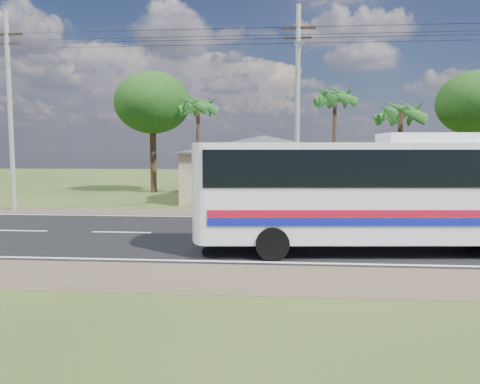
# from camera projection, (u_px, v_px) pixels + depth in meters

# --- Properties ---
(ground) EXTENTS (120.00, 120.00, 0.00)m
(ground) POSITION_uv_depth(u_px,v_px,m) (228.00, 234.00, 19.15)
(ground) COLOR #2C4016
(ground) RESTS_ON ground
(road) EXTENTS (120.00, 16.00, 0.03)m
(road) POSITION_uv_depth(u_px,v_px,m) (228.00, 234.00, 19.15)
(road) COLOR black
(road) RESTS_ON ground
(house) EXTENTS (12.40, 10.00, 5.00)m
(house) POSITION_uv_depth(u_px,v_px,m) (264.00, 161.00, 31.72)
(house) COLOR tan
(house) RESTS_ON ground
(waiting_shed) EXTENTS (5.20, 4.48, 3.35)m
(waiting_shed) POSITION_uv_depth(u_px,v_px,m) (474.00, 162.00, 26.26)
(waiting_shed) COLOR #372114
(waiting_shed) RESTS_ON ground
(concrete_barrier) EXTENTS (7.00, 0.30, 0.90)m
(concrete_barrier) POSITION_uv_depth(u_px,v_px,m) (476.00, 209.00, 23.68)
(concrete_barrier) COLOR #9E9E99
(concrete_barrier) RESTS_ON ground
(utility_poles) EXTENTS (32.80, 2.22, 11.00)m
(utility_poles) POSITION_uv_depth(u_px,v_px,m) (291.00, 106.00, 24.84)
(utility_poles) COLOR #9E9E99
(utility_poles) RESTS_ON ground
(palm_near) EXTENTS (2.80, 2.80, 6.70)m
(palm_near) POSITION_uv_depth(u_px,v_px,m) (401.00, 113.00, 28.76)
(palm_near) COLOR #47301E
(palm_near) RESTS_ON ground
(palm_mid) EXTENTS (2.80, 2.80, 8.20)m
(palm_mid) POSITION_uv_depth(u_px,v_px,m) (335.00, 97.00, 33.38)
(palm_mid) COLOR #47301E
(palm_mid) RESTS_ON ground
(palm_far) EXTENTS (2.80, 2.80, 7.70)m
(palm_far) POSITION_uv_depth(u_px,v_px,m) (198.00, 106.00, 34.74)
(palm_far) COLOR #47301E
(palm_far) RESTS_ON ground
(tree_behind_house) EXTENTS (6.00, 6.00, 9.61)m
(tree_behind_house) POSITION_uv_depth(u_px,v_px,m) (152.00, 103.00, 37.02)
(tree_behind_house) COLOR #47301E
(tree_behind_house) RESTS_ON ground
(tree_behind_shed) EXTENTS (5.60, 5.60, 9.02)m
(tree_behind_shed) POSITION_uv_depth(u_px,v_px,m) (477.00, 104.00, 33.09)
(tree_behind_shed) COLOR #47301E
(tree_behind_shed) RESTS_ON ground
(coach_bus) EXTENTS (13.10, 3.82, 4.01)m
(coach_bus) POSITION_uv_depth(u_px,v_px,m) (397.00, 185.00, 15.70)
(coach_bus) COLOR white
(coach_bus) RESTS_ON ground
(motorcycle) EXTENTS (1.70, 0.78, 0.86)m
(motorcycle) POSITION_uv_depth(u_px,v_px,m) (407.00, 206.00, 25.03)
(motorcycle) COLOR black
(motorcycle) RESTS_ON ground
(person) EXTENTS (0.79, 0.65, 1.85)m
(person) POSITION_uv_depth(u_px,v_px,m) (385.00, 198.00, 24.70)
(person) COLOR #1C229B
(person) RESTS_ON ground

